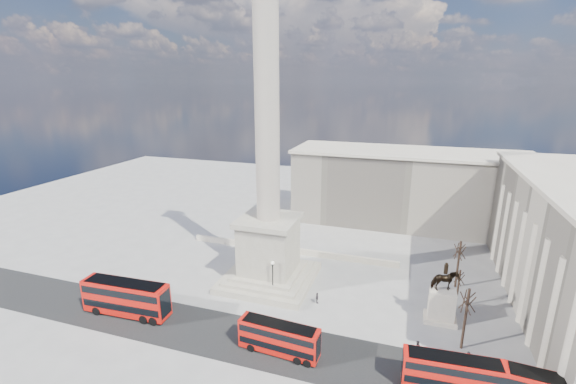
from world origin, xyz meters
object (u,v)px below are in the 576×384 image
Objects in this scene: nelsons_column at (268,205)px; pedestrian_standing at (417,348)px; pedestrian_crossing at (317,298)px; red_bus_a at (127,298)px; victorian_lamp at (273,276)px; equestrian_statue at (442,301)px; red_bus_c at (453,374)px; pedestrian_walking at (468,359)px; red_bus_b at (279,338)px.

nelsons_column is 26.88× the size of pedestrian_standing.
pedestrian_crossing is (-13.87, 7.06, -0.09)m from pedestrian_standing.
red_bus_a is 26.64m from pedestrian_crossing.
victorian_lamp is 23.59m from equestrian_statue.
pedestrian_crossing is (-17.34, 11.73, -1.28)m from red_bus_c.
red_bus_a reaches higher than red_bus_c.
red_bus_c is 5.44× the size of pedestrian_standing.
pedestrian_standing is at bearing -141.90° from pedestrian_crossing.
pedestrian_walking is 1.14× the size of pedestrian_crossing.
pedestrian_standing is (-3.47, 4.67, -1.19)m from red_bus_c.
victorian_lamp is (17.55, 10.41, 0.87)m from red_bus_a.
red_bus_c is 1.17× the size of equestrian_statue.
red_bus_a is at bearing -149.32° from victorian_lamp.
red_bus_b is 12.49m from victorian_lamp.
nelsons_column is at bearing 145.08° from red_bus_c.
pedestrian_walking reaches higher than pedestrian_standing.
pedestrian_crossing is at bearing -176.54° from equestrian_statue.
nelsons_column is 32.62m from red_bus_c.
red_bus_b is 5.15× the size of pedestrian_walking.
pedestrian_crossing is at bearing 85.81° from red_bus_b.
red_bus_b reaches higher than pedestrian_standing.
nelsons_column is 5.78× the size of equestrian_statue.
pedestrian_walking is 20.72m from pedestrian_crossing.
equestrian_statue is at bearing -124.68° from pedestrian_standing.
equestrian_statue is 8.97m from pedestrian_walking.
nelsons_column is at bearing 116.46° from victorian_lamp.
red_bus_c is at bearing -25.06° from victorian_lamp.
red_bus_b is at bearing -145.21° from equestrian_statue.
victorian_lamp is at bearing -32.18° from pedestrian_standing.
red_bus_a is 20.42m from victorian_lamp.
pedestrian_standing is (38.11, 3.84, -1.69)m from red_bus_a.
victorian_lamp is 3.54× the size of pedestrian_crossing.
equestrian_statue is (23.54, 1.51, -0.47)m from victorian_lamp.
pedestrian_crossing is at bearing 142.10° from red_bus_c.
victorian_lamp is 21.74m from pedestrian_standing.
pedestrian_standing is at bearing -110.21° from equestrian_statue.
equestrian_statue is at bearing 92.26° from pedestrian_walking.
victorian_lamp is at bearing -176.33° from equestrian_statue.
pedestrian_crossing is (-16.85, -1.02, -2.18)m from equestrian_statue.
red_bus_a is 6.49× the size of pedestrian_walking.
red_bus_a reaches higher than pedestrian_standing.
red_bus_a is 43.80m from pedestrian_walking.
equestrian_statue is at bearing -111.45° from pedestrian_crossing.
red_bus_a reaches higher than red_bus_b.
red_bus_b is 22.54m from equestrian_statue.
pedestrian_standing is 15.56m from pedestrian_crossing.
nelsons_column is 4.94× the size of red_bus_c.
pedestrian_standing is at bearing 162.56° from pedestrian_walking.
red_bus_b is at bearing 147.15° from pedestrian_crossing.
red_bus_b is at bearing 177.44° from pedestrian_walking.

